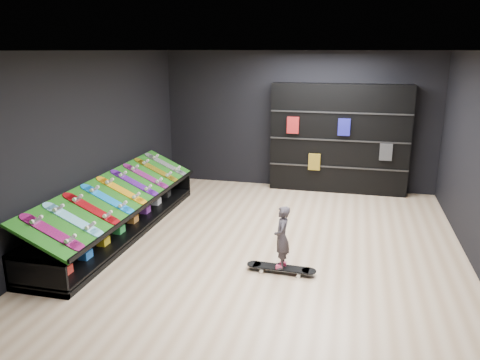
% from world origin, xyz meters
% --- Properties ---
extents(floor, '(6.00, 7.00, 0.01)m').
position_xyz_m(floor, '(0.00, 0.00, 0.00)').
color(floor, '#CDAF8A').
rests_on(floor, ground).
extents(ceiling, '(6.00, 7.00, 0.01)m').
position_xyz_m(ceiling, '(0.00, 0.00, 3.00)').
color(ceiling, white).
rests_on(ceiling, ground).
extents(wall_back, '(6.00, 0.02, 3.00)m').
position_xyz_m(wall_back, '(0.00, 3.50, 1.50)').
color(wall_back, black).
rests_on(wall_back, ground).
extents(wall_front, '(6.00, 0.02, 3.00)m').
position_xyz_m(wall_front, '(0.00, -3.50, 1.50)').
color(wall_front, black).
rests_on(wall_front, ground).
extents(wall_left, '(0.02, 7.00, 3.00)m').
position_xyz_m(wall_left, '(-3.00, 0.00, 1.50)').
color(wall_left, black).
rests_on(wall_left, ground).
extents(display_rack, '(0.90, 4.50, 0.50)m').
position_xyz_m(display_rack, '(-2.55, 0.00, 0.25)').
color(display_rack, black).
rests_on(display_rack, ground).
extents(turf_ramp, '(0.92, 4.50, 0.46)m').
position_xyz_m(turf_ramp, '(-2.50, 0.00, 0.71)').
color(turf_ramp, '#14540D').
rests_on(turf_ramp, display_rack).
extents(back_shelving, '(2.91, 0.34, 2.33)m').
position_xyz_m(back_shelving, '(0.93, 3.32, 1.16)').
color(back_shelving, black).
rests_on(back_shelving, ground).
extents(floor_skateboard, '(0.99, 0.25, 0.09)m').
position_xyz_m(floor_skateboard, '(0.35, -0.87, 0.05)').
color(floor_skateboard, black).
rests_on(floor_skateboard, ground).
extents(child, '(0.16, 0.22, 0.53)m').
position_xyz_m(child, '(0.35, -0.87, 0.36)').
color(child, black).
rests_on(child, floor_skateboard).
extents(display_board_0, '(0.93, 0.22, 0.50)m').
position_xyz_m(display_board_0, '(-2.49, -1.90, 0.74)').
color(display_board_0, '#E5198C').
rests_on(display_board_0, turf_ramp).
extents(display_board_1, '(0.93, 0.22, 0.50)m').
position_xyz_m(display_board_1, '(-2.49, -1.42, 0.74)').
color(display_board_1, '#0CB2E5').
rests_on(display_board_1, turf_ramp).
extents(display_board_2, '(0.93, 0.22, 0.50)m').
position_xyz_m(display_board_2, '(-2.49, -0.95, 0.74)').
color(display_board_2, red).
rests_on(display_board_2, turf_ramp).
extents(display_board_3, '(0.93, 0.22, 0.50)m').
position_xyz_m(display_board_3, '(-2.49, -0.48, 0.74)').
color(display_board_3, blue).
rests_on(display_board_3, turf_ramp).
extents(display_board_4, '(0.93, 0.22, 0.50)m').
position_xyz_m(display_board_4, '(-2.49, 0.00, 0.74)').
color(display_board_4, orange).
rests_on(display_board_4, turf_ramp).
extents(display_board_5, '(0.93, 0.22, 0.50)m').
position_xyz_m(display_board_5, '(-2.49, 0.48, 0.74)').
color(display_board_5, purple).
rests_on(display_board_5, turf_ramp).
extents(display_board_6, '(0.93, 0.22, 0.50)m').
position_xyz_m(display_board_6, '(-2.49, 0.95, 0.74)').
color(display_board_6, '#2626BF').
rests_on(display_board_6, turf_ramp).
extents(display_board_7, '(0.93, 0.22, 0.50)m').
position_xyz_m(display_board_7, '(-2.49, 1.42, 0.74)').
color(display_board_7, yellow).
rests_on(display_board_7, turf_ramp).
extents(display_board_8, '(0.93, 0.22, 0.50)m').
position_xyz_m(display_board_8, '(-2.49, 1.90, 0.74)').
color(display_board_8, black).
rests_on(display_board_8, turf_ramp).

